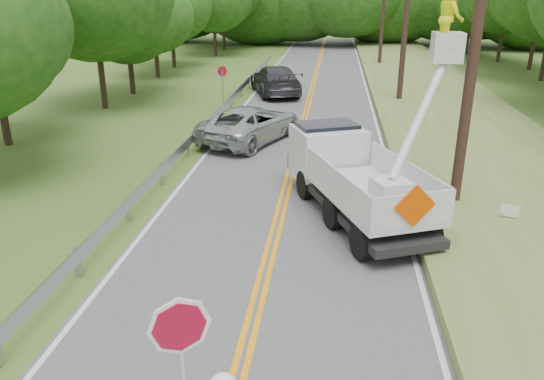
# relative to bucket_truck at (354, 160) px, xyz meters

# --- Properties ---
(road) EXTENTS (7.20, 96.00, 0.03)m
(road) POSITION_rel_bucket_truck_xyz_m (-2.02, 5.17, -1.43)
(road) COLOR #515154
(road) RESTS_ON ground
(guardrail) EXTENTS (0.18, 48.00, 0.77)m
(guardrail) POSITION_rel_bucket_truck_xyz_m (-6.04, 6.08, -0.89)
(guardrail) COLOR #A1A6AA
(guardrail) RESTS_ON ground
(utility_poles) EXTENTS (1.60, 43.30, 10.00)m
(utility_poles) POSITION_rel_bucket_truck_xyz_m (2.98, 8.19, 3.83)
(utility_poles) COLOR black
(utility_poles) RESTS_ON ground
(tall_grass_verge) EXTENTS (7.00, 96.00, 0.30)m
(tall_grass_verge) POSITION_rel_bucket_truck_xyz_m (5.08, 5.17, -1.29)
(tall_grass_verge) COLOR #61682B
(tall_grass_verge) RESTS_ON ground
(treeline_left) EXTENTS (9.03, 55.12, 9.80)m
(treeline_left) POSITION_rel_bucket_truck_xyz_m (-12.61, 19.90, 3.83)
(treeline_left) COLOR #332319
(treeline_left) RESTS_ON ground
(bucket_truck) EXTENTS (4.67, 6.43, 6.14)m
(bucket_truck) POSITION_rel_bucket_truck_xyz_m (0.00, 0.00, 0.00)
(bucket_truck) COLOR black
(bucket_truck) RESTS_ON road
(suv_silver) EXTENTS (4.32, 5.89, 1.49)m
(suv_silver) POSITION_rel_bucket_truck_xyz_m (-4.03, 6.60, -0.68)
(suv_silver) COLOR #AFB2B7
(suv_silver) RESTS_ON road
(suv_darkgrey) EXTENTS (4.00, 6.24, 1.68)m
(suv_darkgrey) POSITION_rel_bucket_truck_xyz_m (-4.18, 17.16, -0.58)
(suv_darkgrey) COLOR #37373D
(suv_darkgrey) RESTS_ON road
(stop_sign_permanent) EXTENTS (0.44, 0.33, 2.49)m
(stop_sign_permanent) POSITION_rel_bucket_truck_xyz_m (-6.12, 11.12, 0.20)
(stop_sign_permanent) COLOR #A1A6AA
(stop_sign_permanent) RESTS_ON ground
(yard_sign) EXTENTS (0.45, 0.16, 0.66)m
(yard_sign) POSITION_rel_bucket_truck_xyz_m (4.14, -1.06, -0.97)
(yard_sign) COLOR white
(yard_sign) RESTS_ON ground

